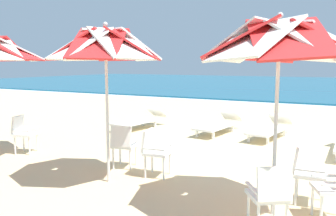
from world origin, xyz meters
name	(u,v)px	position (x,y,z in m)	size (l,w,h in m)	color
ground_plane	(284,159)	(0.00, 0.00, 0.00)	(80.00, 80.00, 0.00)	beige
surf_foam	(324,106)	(0.00, 10.65, 0.01)	(80.00, 0.70, 0.01)	white
beach_umbrella_0	(279,43)	(0.34, -2.93, 2.32)	(2.21, 2.21, 2.71)	silver
plastic_chair_0	(305,170)	(0.67, -2.30, 0.50)	(0.50, 0.48, 0.87)	white
plastic_chair_2	(270,193)	(0.41, -3.51, 0.50)	(0.62, 0.63, 0.87)	white
beach_umbrella_1	(106,47)	(-2.47, -2.94, 2.33)	(1.96, 1.96, 2.74)	silver
plastic_chair_3	(123,143)	(-2.70, -2.15, 0.50)	(0.53, 0.56, 0.87)	white
plastic_chair_4	(154,149)	(-1.93, -2.29, 0.50)	(0.53, 0.51, 0.87)	white
plastic_chair_5	(23,132)	(-5.44, -2.27, 0.50)	(0.58, 0.56, 0.87)	white
sun_lounger_1	(270,128)	(-0.75, 2.07, 0.28)	(0.93, 2.21, 0.62)	white
sun_lounger_2	(219,124)	(-2.24, 2.03, 0.28)	(0.86, 2.20, 0.62)	white
sun_lounger_3	(140,120)	(-4.70, 1.57, 0.28)	(0.95, 2.22, 0.62)	white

